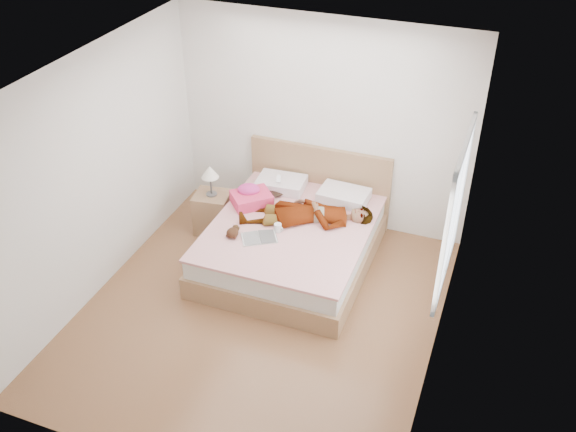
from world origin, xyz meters
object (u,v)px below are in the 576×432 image
(bed, at_px, (294,238))
(plush_toy, at_px, (233,232))
(magazine, at_px, (259,238))
(coffee_mug, at_px, (278,228))
(woman, at_px, (307,210))
(towel, at_px, (251,197))
(phone, at_px, (279,179))
(nightstand, at_px, (213,209))

(bed, xyz_separation_m, plush_toy, (-0.52, -0.51, 0.29))
(magazine, bearing_deg, coffee_mug, 54.14)
(plush_toy, bearing_deg, magazine, 12.94)
(woman, bearing_deg, towel, -113.76)
(plush_toy, bearing_deg, phone, 82.45)
(towel, distance_m, coffee_mug, 0.66)
(coffee_mug, height_order, plush_toy, plush_toy)
(woman, relative_size, phone, 14.53)
(woman, bearing_deg, bed, -63.42)
(plush_toy, xyz_separation_m, nightstand, (-0.61, 0.69, -0.27))
(woman, xyz_separation_m, plush_toy, (-0.64, -0.62, -0.05))
(phone, relative_size, plush_toy, 0.53)
(phone, height_order, plush_toy, phone)
(plush_toy, bearing_deg, bed, 44.23)
(phone, relative_size, nightstand, 0.12)
(magazine, bearing_deg, woman, 57.63)
(bed, distance_m, coffee_mug, 0.39)
(phone, distance_m, nightstand, 0.91)
(bed, relative_size, towel, 3.68)
(magazine, relative_size, nightstand, 0.50)
(phone, distance_m, bed, 0.78)
(bed, xyz_separation_m, coffee_mug, (-0.10, -0.24, 0.28))
(phone, bearing_deg, woman, -57.35)
(phone, xyz_separation_m, magazine, (0.15, -0.96, -0.19))
(phone, distance_m, magazine, 0.99)
(bed, distance_m, magazine, 0.56)
(coffee_mug, relative_size, plush_toy, 0.64)
(magazine, xyz_separation_m, nightstand, (-0.89, 0.62, -0.22))
(plush_toy, bearing_deg, towel, 97.05)
(bed, bearing_deg, coffee_mug, -111.46)
(coffee_mug, bearing_deg, woman, 59.68)
(phone, bearing_deg, magazine, -100.01)
(coffee_mug, xyz_separation_m, nightstand, (-1.03, 0.42, -0.26))
(bed, bearing_deg, woman, 45.26)
(woman, height_order, phone, phone)
(towel, bearing_deg, coffee_mug, -39.70)
(bed, relative_size, coffee_mug, 16.22)
(towel, bearing_deg, bed, -16.47)
(magazine, relative_size, coffee_mug, 3.55)
(plush_toy, bearing_deg, coffee_mug, 31.75)
(woman, height_order, plush_toy, woman)
(phone, bearing_deg, bed, -71.87)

